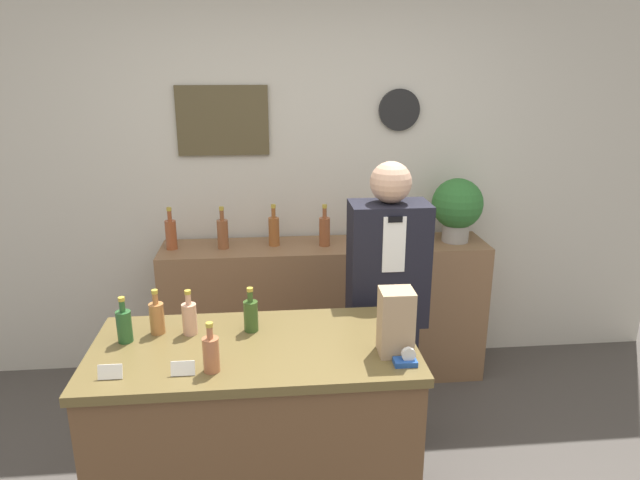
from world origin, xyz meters
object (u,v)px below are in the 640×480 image
at_px(shopkeeper, 386,311).
at_px(paper_bag, 396,322).
at_px(potted_plant, 457,206).
at_px(tape_dispenser, 406,359).

distance_m(shopkeeper, paper_bag, 0.73).
height_order(potted_plant, paper_bag, potted_plant).
bearing_deg(potted_plant, paper_bag, -116.87).
distance_m(shopkeeper, tape_dispenser, 0.79).
xyz_separation_m(shopkeeper, tape_dispenser, (-0.09, -0.77, 0.15)).
distance_m(potted_plant, tape_dispenser, 1.68).
relative_size(potted_plant, tape_dispenser, 4.61).
relative_size(paper_bag, tape_dispenser, 3.06).
distance_m(potted_plant, paper_bag, 1.59).
distance_m(paper_bag, tape_dispenser, 0.15).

